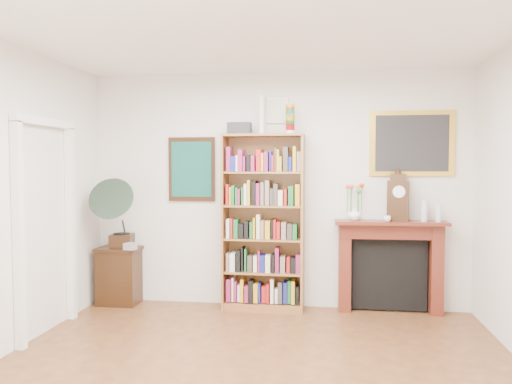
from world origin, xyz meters
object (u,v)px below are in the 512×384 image
at_px(gramophone, 117,209).
at_px(bottle_left, 424,211).
at_px(mantel_clock, 398,198).
at_px(flower_vase, 354,214).
at_px(bookshelf, 263,212).
at_px(side_cabinet, 119,276).
at_px(fireplace, 390,259).
at_px(cd_stack, 130,246).
at_px(teacup, 387,219).
at_px(bottle_right, 438,213).

height_order(gramophone, bottle_left, gramophone).
bearing_deg(mantel_clock, flower_vase, -166.29).
distance_m(bookshelf, flower_vase, 1.05).
distance_m(side_cabinet, mantel_clock, 3.46).
distance_m(gramophone, bottle_left, 3.58).
relative_size(side_cabinet, mantel_clock, 1.30).
bearing_deg(fireplace, side_cabinet, -179.22).
bearing_deg(cd_stack, gramophone, 170.40).
relative_size(gramophone, teacup, 10.23).
bearing_deg(bottle_right, mantel_clock, 175.71).
relative_size(side_cabinet, teacup, 8.40).
bearing_deg(bottle_right, side_cabinet, -179.34).
height_order(mantel_clock, bottle_right, mantel_clock).
bearing_deg(bookshelf, bottle_left, 2.77).
xyz_separation_m(bookshelf, mantel_clock, (1.54, 0.06, 0.17)).
relative_size(cd_stack, bottle_right, 0.60).
height_order(bookshelf, mantel_clock, bookshelf).
bearing_deg(gramophone, cd_stack, -17.61).
distance_m(bookshelf, gramophone, 1.76).
distance_m(gramophone, teacup, 3.16).
xyz_separation_m(side_cabinet, cd_stack, (0.20, -0.14, 0.39)).
height_order(side_cabinet, bottle_left, bottle_left).
bearing_deg(flower_vase, bookshelf, -176.25).
distance_m(gramophone, cd_stack, 0.47).
distance_m(flower_vase, bottle_left, 0.77).
bearing_deg(mantel_clock, teacup, -131.56).
distance_m(gramophone, flower_vase, 2.81).
bearing_deg(cd_stack, mantel_clock, 3.93).
distance_m(bookshelf, bottle_right, 1.98).
bearing_deg(side_cabinet, cd_stack, -34.57).
bearing_deg(gramophone, bottle_left, -5.23).
bearing_deg(mantel_clock, bottle_right, 10.49).
relative_size(fireplace, cd_stack, 10.55).
height_order(mantel_clock, bottle_left, mantel_clock).
distance_m(fireplace, mantel_clock, 0.71).
bearing_deg(flower_vase, mantel_clock, -1.06).
distance_m(side_cabinet, fireplace, 3.25).
bearing_deg(cd_stack, bookshelf, 5.57).
distance_m(flower_vase, bottle_right, 0.92).
bearing_deg(side_cabinet, bottle_left, 0.53).
relative_size(side_cabinet, cd_stack, 5.82).
bearing_deg(flower_vase, side_cabinet, -178.28).
height_order(bookshelf, flower_vase, bookshelf).
bearing_deg(bottle_right, cd_stack, -177.09).
bearing_deg(side_cabinet, bookshelf, -0.00).
relative_size(gramophone, flower_vase, 5.49).
height_order(fireplace, gramophone, gramophone).
bearing_deg(bottle_right, flower_vase, 177.40).
xyz_separation_m(mantel_clock, bottle_right, (0.44, -0.03, -0.16)).
relative_size(flower_vase, bottle_right, 0.77).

